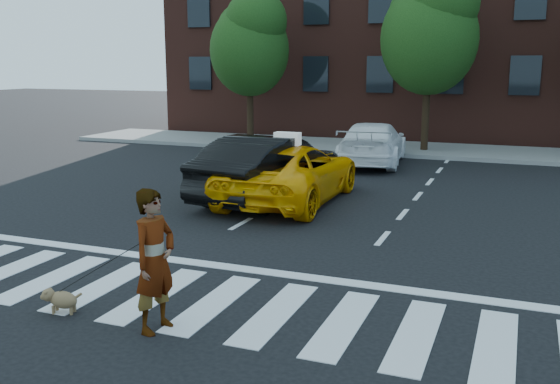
% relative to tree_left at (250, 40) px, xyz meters
% --- Properties ---
extents(ground, '(120.00, 120.00, 0.00)m').
position_rel_tree_left_xyz_m(ground, '(6.97, -17.00, -4.44)').
color(ground, black).
rests_on(ground, ground).
extents(crosswalk, '(13.00, 2.40, 0.01)m').
position_rel_tree_left_xyz_m(crosswalk, '(6.97, -17.00, -4.43)').
color(crosswalk, silver).
rests_on(crosswalk, ground).
extents(stop_line, '(12.00, 0.30, 0.01)m').
position_rel_tree_left_xyz_m(stop_line, '(6.97, -15.40, -4.43)').
color(stop_line, silver).
rests_on(stop_line, ground).
extents(sidewalk_far, '(30.00, 4.00, 0.15)m').
position_rel_tree_left_xyz_m(sidewalk_far, '(6.97, 0.50, -4.37)').
color(sidewalk_far, slate).
rests_on(sidewalk_far, ground).
extents(building, '(26.00, 10.00, 12.00)m').
position_rel_tree_left_xyz_m(building, '(6.97, 8.00, 1.56)').
color(building, '#4F241C').
rests_on(building, ground).
extents(tree_left, '(3.39, 3.38, 6.50)m').
position_rel_tree_left_xyz_m(tree_left, '(0.00, 0.00, 0.00)').
color(tree_left, black).
rests_on(tree_left, ground).
extents(tree_mid, '(3.69, 3.69, 7.10)m').
position_rel_tree_left_xyz_m(tree_mid, '(7.50, -0.00, 0.41)').
color(tree_mid, black).
rests_on(tree_mid, ground).
extents(taxi, '(2.50, 5.37, 1.49)m').
position_rel_tree_left_xyz_m(taxi, '(5.57, -10.00, -3.70)').
color(taxi, '#F9A405').
rests_on(taxi, ground).
extents(black_sedan, '(2.48, 5.33, 1.69)m').
position_rel_tree_left_xyz_m(black_sedan, '(4.97, -10.00, -3.59)').
color(black_sedan, black).
rests_on(black_sedan, ground).
extents(white_suv, '(2.60, 5.28, 1.48)m').
position_rel_tree_left_xyz_m(white_suv, '(6.16, -3.29, -3.70)').
color(white_suv, white).
rests_on(white_suv, ground).
extents(woman, '(0.57, 0.77, 1.94)m').
position_rel_tree_left_xyz_m(woman, '(6.69, -18.10, -3.47)').
color(woman, '#999999').
rests_on(woman, ground).
extents(dog, '(0.62, 0.35, 0.36)m').
position_rel_tree_left_xyz_m(dog, '(5.08, -18.11, -4.23)').
color(dog, brown).
rests_on(dog, ground).
extents(taxi_sign, '(0.65, 0.28, 0.32)m').
position_rel_tree_left_xyz_m(taxi_sign, '(5.57, -10.20, -2.79)').
color(taxi_sign, white).
rests_on(taxi_sign, taxi).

